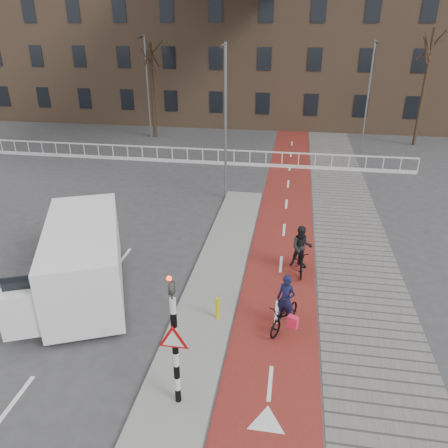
# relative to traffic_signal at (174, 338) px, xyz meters

# --- Properties ---
(ground) EXTENTS (120.00, 120.00, 0.00)m
(ground) POSITION_rel_traffic_signal_xyz_m (0.60, 2.02, -1.99)
(ground) COLOR #38383A
(ground) RESTS_ON ground
(bike_lane) EXTENTS (2.50, 60.00, 0.01)m
(bike_lane) POSITION_rel_traffic_signal_xyz_m (2.10, 12.02, -1.98)
(bike_lane) COLOR maroon
(bike_lane) RESTS_ON ground
(sidewalk) EXTENTS (3.00, 60.00, 0.01)m
(sidewalk) POSITION_rel_traffic_signal_xyz_m (4.90, 12.02, -1.98)
(sidewalk) COLOR slate
(sidewalk) RESTS_ON ground
(curb_island) EXTENTS (1.80, 16.00, 0.12)m
(curb_island) POSITION_rel_traffic_signal_xyz_m (-0.10, 6.02, -1.93)
(curb_island) COLOR gray
(curb_island) RESTS_ON ground
(traffic_signal) EXTENTS (0.80, 0.80, 3.68)m
(traffic_signal) POSITION_rel_traffic_signal_xyz_m (0.00, 0.00, 0.00)
(traffic_signal) COLOR black
(traffic_signal) RESTS_ON curb_island
(bollard) EXTENTS (0.12, 0.12, 0.70)m
(bollard) POSITION_rel_traffic_signal_xyz_m (0.36, 3.28, -1.52)
(bollard) COLOR #CBC60B
(bollard) RESTS_ON curb_island
(cyclist_near) EXTENTS (1.22, 1.75, 1.76)m
(cyclist_near) POSITION_rel_traffic_signal_xyz_m (2.36, 3.28, -1.39)
(cyclist_near) COLOR black
(cyclist_near) RESTS_ON bike_lane
(cyclist_far) EXTENTS (0.79, 1.68, 1.80)m
(cyclist_far) POSITION_rel_traffic_signal_xyz_m (2.79, 6.56, -1.23)
(cyclist_far) COLOR black
(cyclist_far) RESTS_ON bike_lane
(van) EXTENTS (4.22, 5.98, 2.39)m
(van) POSITION_rel_traffic_signal_xyz_m (-4.20, 4.19, -0.73)
(van) COLOR white
(van) RESTS_ON ground
(railing) EXTENTS (28.00, 0.10, 0.99)m
(railing) POSITION_rel_traffic_signal_xyz_m (-4.40, 19.02, -1.68)
(railing) COLOR silver
(railing) RESTS_ON ground
(townhouse_row) EXTENTS (46.00, 10.00, 15.90)m
(townhouse_row) POSITION_rel_traffic_signal_xyz_m (-2.40, 34.02, 5.82)
(townhouse_row) COLOR #7F6047
(townhouse_row) RESTS_ON ground
(tree_mid) EXTENTS (0.29, 0.29, 6.86)m
(tree_mid) POSITION_rel_traffic_signal_xyz_m (-8.56, 25.47, 1.44)
(tree_mid) COLOR black
(tree_mid) RESTS_ON ground
(tree_right) EXTENTS (0.23, 0.23, 7.90)m
(tree_right) POSITION_rel_traffic_signal_xyz_m (10.92, 26.09, 1.96)
(tree_right) COLOR black
(tree_right) RESTS_ON ground
(streetlight_near) EXTENTS (0.12, 0.12, 7.43)m
(streetlight_near) POSITION_rel_traffic_signal_xyz_m (-1.03, 13.38, 1.72)
(streetlight_near) COLOR slate
(streetlight_near) RESTS_ON ground
(streetlight_left) EXTENTS (0.12, 0.12, 7.38)m
(streetlight_left) POSITION_rel_traffic_signal_xyz_m (-8.84, 25.28, 1.70)
(streetlight_left) COLOR slate
(streetlight_left) RESTS_ON ground
(streetlight_right) EXTENTS (0.12, 0.12, 7.22)m
(streetlight_right) POSITION_rel_traffic_signal_xyz_m (6.81, 23.15, 1.62)
(streetlight_right) COLOR slate
(streetlight_right) RESTS_ON ground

